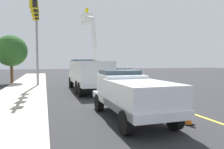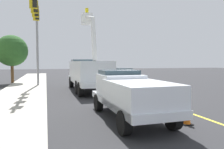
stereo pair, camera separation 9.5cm
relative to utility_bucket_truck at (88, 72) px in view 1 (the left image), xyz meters
name	(u,v)px [view 1 (the left image)]	position (x,y,z in m)	size (l,w,h in m)	color
ground	(135,93)	(-2.56, -3.28, -1.61)	(120.00, 120.00, 0.00)	#2D2D30
sidewalk_far_side	(18,98)	(-2.92, 5.10, -1.55)	(60.00, 3.60, 0.12)	#B2ADA3
lane_centre_stripe	(135,93)	(-2.56, -3.28, -1.61)	(50.00, 0.16, 0.01)	yellow
utility_bucket_truck	(88,72)	(0.00, 0.00, 0.00)	(8.30, 2.87, 7.04)	silver
service_pickup_truck	(131,93)	(-9.41, -0.40, -0.49)	(5.68, 2.38, 2.06)	white
passing_minivan	(121,74)	(7.36, -5.31, -0.64)	(4.88, 2.11, 1.69)	black
traffic_cone_leading	(188,114)	(-10.74, -2.28, -1.21)	(0.40, 0.40, 0.82)	black
traffic_cone_mid_front	(119,91)	(-3.33, -1.75, -1.23)	(0.40, 0.40, 0.77)	black
traffic_cone_mid_rear	(100,81)	(4.05, -1.90, -1.22)	(0.40, 0.40, 0.80)	black
traffic_signal_mast	(36,23)	(2.45, 4.30, 4.31)	(7.03, 0.76, 8.53)	gray
street_tree_right	(11,51)	(8.12, 7.43, 2.09)	(3.50, 3.50, 5.47)	brown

